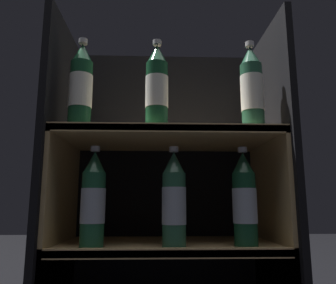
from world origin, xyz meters
TOP-DOWN VIEW (x-y plane):
  - fridge_back_wall at (0.00, 0.36)m, footprint 0.69×0.02m
  - fridge_side_left at (-0.34, 0.17)m, footprint 0.02×0.39m
  - fridge_side_right at (0.34, 0.17)m, footprint 0.02×0.39m
  - shelf_lower at (0.00, 0.16)m, footprint 0.65×0.35m
  - shelf_upper at (0.00, 0.17)m, footprint 0.65×0.35m
  - bottle_upper_front_0 at (-0.25, 0.06)m, footprint 0.07×0.07m
  - bottle_upper_front_1 at (-0.03, 0.06)m, footprint 0.07×0.07m
  - bottle_upper_front_2 at (0.24, 0.06)m, footprint 0.07×0.07m
  - bottle_lower_front_0 at (-0.20, 0.06)m, footprint 0.07×0.07m
  - bottle_lower_front_1 at (0.01, 0.06)m, footprint 0.07×0.07m
  - bottle_lower_front_2 at (0.21, 0.06)m, footprint 0.07×0.07m

SIDE VIEW (x-z plane):
  - shelf_lower at x=0.00m, z-range 0.07..0.31m
  - bottle_lower_front_1 at x=0.01m, z-range 0.22..0.49m
  - bottle_lower_front_2 at x=0.21m, z-range 0.22..0.49m
  - bottle_lower_front_0 at x=-0.20m, z-range 0.22..0.49m
  - shelf_upper at x=0.00m, z-range 0.13..0.69m
  - fridge_back_wall at x=0.00m, z-range 0.00..0.91m
  - fridge_side_left at x=-0.34m, z-range 0.00..0.91m
  - fridge_side_right at x=0.34m, z-range 0.00..0.91m
  - bottle_upper_front_2 at x=0.24m, z-range 0.54..0.81m
  - bottle_upper_front_0 at x=-0.25m, z-range 0.54..0.81m
  - bottle_upper_front_1 at x=-0.03m, z-range 0.54..0.81m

